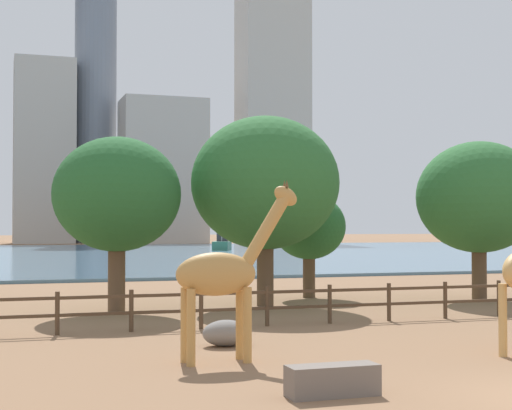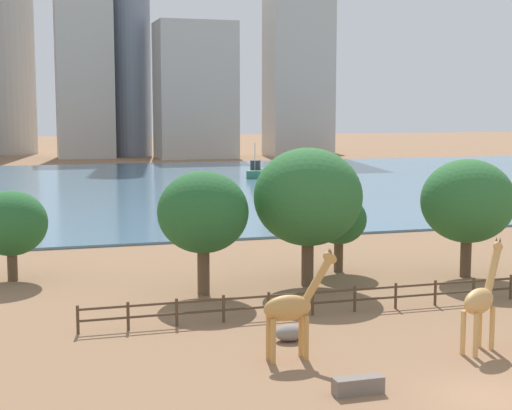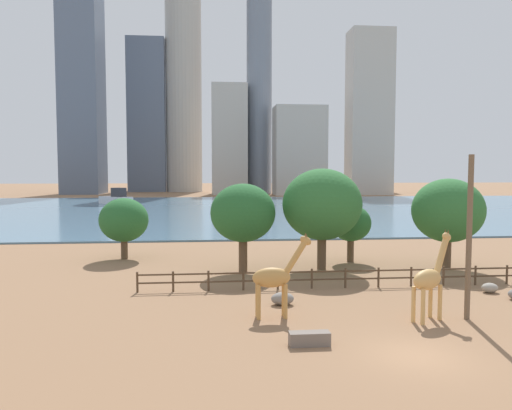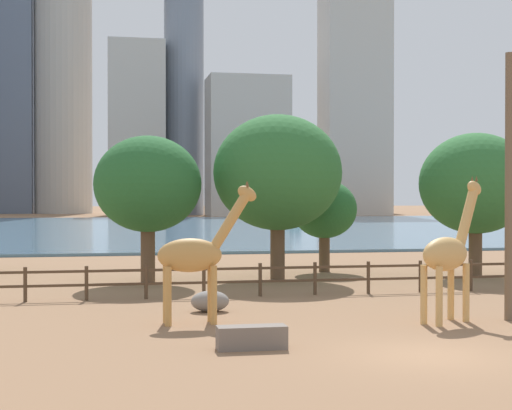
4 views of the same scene
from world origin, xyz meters
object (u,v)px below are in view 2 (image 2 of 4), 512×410
tree_left_large (308,197)px  tree_right_tall (203,213)px  boat_sailboat (255,172)px  boulder_by_pole (290,333)px  tree_left_small (11,224)px  tree_center_broad (468,201)px  giraffe_companion (481,300)px  tree_right_small (339,220)px  feeding_trough (358,385)px  giraffe_tall (292,307)px

tree_left_large → tree_right_tall: size_ratio=1.17×
tree_left_large → boat_sailboat: size_ratio=1.33×
boulder_by_pole → tree_left_small: bearing=125.7°
tree_left_small → tree_center_broad: bearing=-14.6°
tree_right_tall → giraffe_companion: bearing=-56.5°
tree_left_large → tree_right_small: 4.66m
feeding_trough → tree_left_small: tree_left_small is taller
giraffe_tall → tree_center_broad: 19.23m
giraffe_companion → tree_center_broad: size_ratio=0.65×
giraffe_tall → tree_right_tall: size_ratio=0.66×
giraffe_tall → tree_left_small: 21.31m
giraffe_companion → tree_left_small: bearing=103.0°
tree_center_broad → tree_right_tall: size_ratio=1.05×
boulder_by_pole → tree_left_small: 19.91m
tree_center_broad → tree_right_small: size_ratio=1.47×
giraffe_tall → feeding_trough: giraffe_tall is taller
boat_sailboat → feeding_trough: bearing=7.3°
feeding_trough → tree_right_tall: 16.70m
tree_center_broad → giraffe_companion: bearing=-119.6°
tree_left_small → boat_sailboat: bearing=61.4°
boulder_by_pole → tree_left_large: tree_left_large is taller
giraffe_companion → tree_left_large: 14.03m
tree_right_tall → boulder_by_pole: bearing=-80.3°
boulder_by_pole → feeding_trough: 6.67m
feeding_trough → giraffe_companion: bearing=24.0°
tree_center_broad → tree_left_small: 26.71m
giraffe_companion → tree_center_broad: bearing=30.1°
giraffe_tall → tree_left_large: size_ratio=0.57×
giraffe_tall → tree_right_small: size_ratio=0.92×
giraffe_companion → boulder_by_pole: giraffe_companion is taller
tree_left_large → tree_left_small: 17.22m
tree_left_large → tree_right_tall: bearing=-175.7°
tree_right_small → feeding_trough: bearing=-110.9°
giraffe_companion → tree_center_broad: (7.33, 12.90, 2.38)m
giraffe_companion → feeding_trough: bearing=173.7°
boat_sailboat → tree_left_large: bearing=7.3°
giraffe_tall → boat_sailboat: size_ratio=0.75×
tree_left_small → tree_right_small: bearing=-9.4°
giraffe_tall → tree_left_large: tree_left_large is taller
giraffe_tall → tree_left_small: bearing=118.6°
giraffe_companion → boat_sailboat: boat_sailboat is taller
giraffe_tall → tree_left_small: tree_left_small is taller
boulder_by_pole → tree_center_broad: (14.34, 9.27, 4.18)m
tree_center_broad → tree_right_small: tree_center_broad is taller
tree_center_broad → tree_left_small: size_ratio=1.33×
tree_right_small → tree_right_tall: bearing=-159.9°
feeding_trough → tree_right_small: (7.45, 19.47, 2.92)m
tree_left_large → tree_center_broad: bearing=-3.5°
giraffe_tall → tree_center_broad: (15.10, 11.67, 2.42)m
feeding_trough → boat_sailboat: boat_sailboat is taller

